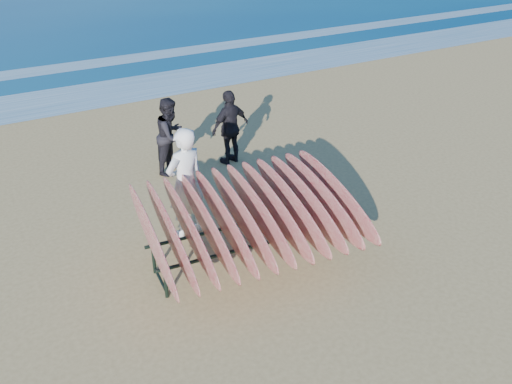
# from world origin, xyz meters

# --- Properties ---
(ground) EXTENTS (120.00, 120.00, 0.00)m
(ground) POSITION_xyz_m (0.00, 0.00, 0.00)
(ground) COLOR tan
(ground) RESTS_ON ground
(foam_near) EXTENTS (160.00, 160.00, 0.00)m
(foam_near) POSITION_xyz_m (0.00, 10.00, 0.01)
(foam_near) COLOR white
(foam_near) RESTS_ON ground
(foam_far) EXTENTS (160.00, 160.00, 0.00)m
(foam_far) POSITION_xyz_m (0.00, 13.50, 0.01)
(foam_far) COLOR white
(foam_far) RESTS_ON ground
(surfboard_rack) EXTENTS (3.42, 2.97, 1.36)m
(surfboard_rack) POSITION_xyz_m (-0.37, 0.36, 0.86)
(surfboard_rack) COLOR black
(surfboard_rack) RESTS_ON ground
(person_white) EXTENTS (0.80, 0.61, 1.95)m
(person_white) POSITION_xyz_m (-0.88, 1.63, 0.98)
(person_white) COLOR white
(person_white) RESTS_ON ground
(person_dark_a) EXTENTS (1.00, 0.98, 1.62)m
(person_dark_a) POSITION_xyz_m (-0.14, 4.03, 0.81)
(person_dark_a) COLOR black
(person_dark_a) RESTS_ON ground
(person_dark_b) EXTENTS (1.02, 0.59, 1.64)m
(person_dark_b) POSITION_xyz_m (1.13, 3.80, 0.82)
(person_dark_b) COLOR black
(person_dark_b) RESTS_ON ground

